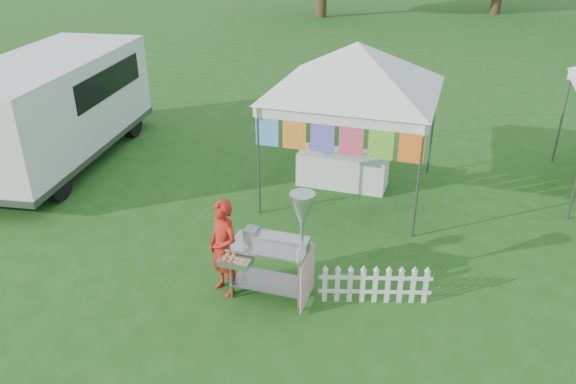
% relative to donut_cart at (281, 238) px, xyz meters
% --- Properties ---
extents(ground, '(120.00, 120.00, 0.00)m').
position_rel_donut_cart_xyz_m(ground, '(0.21, 0.27, -1.02)').
color(ground, '#1E4F16').
rests_on(ground, ground).
extents(canopy_main, '(4.24, 4.24, 3.45)m').
position_rel_donut_cart_xyz_m(canopy_main, '(0.21, 3.77, 1.97)').
color(canopy_main, '#59595E').
rests_on(canopy_main, ground).
extents(donut_cart, '(1.24, 0.85, 1.73)m').
position_rel_donut_cart_xyz_m(donut_cart, '(0.00, 0.00, 0.00)').
color(donut_cart, gray).
rests_on(donut_cart, ground).
extents(vendor, '(0.65, 0.58, 1.50)m').
position_rel_donut_cart_xyz_m(vendor, '(-0.84, -0.10, -0.26)').
color(vendor, '#AB2015').
rests_on(vendor, ground).
extents(cargo_van, '(3.03, 5.86, 2.33)m').
position_rel_donut_cart_xyz_m(cargo_van, '(-6.41, 3.43, 0.24)').
color(cargo_van, white).
rests_on(cargo_van, ground).
extents(picket_fence, '(1.56, 0.48, 0.56)m').
position_rel_donut_cart_xyz_m(picket_fence, '(1.31, 0.31, -0.73)').
color(picket_fence, white).
rests_on(picket_fence, ground).
extents(display_table, '(1.80, 0.70, 0.70)m').
position_rel_donut_cart_xyz_m(display_table, '(-0.01, 4.02, -0.67)').
color(display_table, white).
rests_on(display_table, ground).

